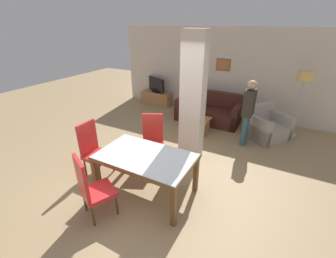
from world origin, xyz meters
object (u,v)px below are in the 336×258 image
(dining_chair_far_left, at_px, (152,139))
(tv_screen, at_px, (156,85))
(sofa, at_px, (208,112))
(bottle, at_px, (199,115))
(dining_chair_near_left, at_px, (91,187))
(dining_table, at_px, (145,163))
(standing_person, at_px, (248,109))
(coffee_table, at_px, (197,125))
(tv_stand, at_px, (156,98))
(armchair, at_px, (266,127))
(dining_chair_head_left, at_px, (93,148))
(floor_lamp, at_px, (303,82))

(dining_chair_far_left, bearing_deg, tv_screen, -85.01)
(sofa, bearing_deg, bottle, 93.05)
(dining_chair_near_left, bearing_deg, dining_chair_far_left, 115.43)
(dining_table, xyz_separation_m, bottle, (-0.04, 2.67, -0.08))
(dining_chair_near_left, xyz_separation_m, standing_person, (1.59, 3.49, 0.37))
(dining_table, xyz_separation_m, standing_person, (1.18, 2.64, 0.32))
(dining_chair_near_left, relative_size, tv_screen, 1.38)
(bottle, bearing_deg, standing_person, -1.57)
(coffee_table, bearing_deg, tv_stand, 145.35)
(dining_chair_near_left, height_order, tv_stand, dining_chair_near_left)
(armchair, bearing_deg, dining_chair_head_left, -3.02)
(standing_person, bearing_deg, dining_chair_head_left, 140.13)
(dining_chair_head_left, distance_m, dining_chair_near_left, 1.18)
(bottle, relative_size, floor_lamp, 0.15)
(dining_chair_head_left, bearing_deg, floor_lamp, 137.62)
(armchair, distance_m, bottle, 1.79)
(dining_chair_near_left, height_order, armchair, dining_chair_near_left)
(dining_chair_head_left, relative_size, floor_lamp, 0.64)
(floor_lamp, bearing_deg, dining_chair_head_left, -132.38)
(sofa, height_order, floor_lamp, floor_lamp)
(dining_chair_far_left, relative_size, dining_chair_head_left, 1.00)
(armchair, bearing_deg, standing_person, 4.13)
(tv_stand, bearing_deg, floor_lamp, -5.62)
(floor_lamp, bearing_deg, coffee_table, -155.07)
(armchair, distance_m, tv_screen, 4.06)
(armchair, bearing_deg, dining_table, 11.58)
(dining_chair_far_left, bearing_deg, bottle, -126.21)
(dining_table, bearing_deg, sofa, 91.48)
(dining_table, bearing_deg, dining_chair_near_left, -115.47)
(dining_chair_far_left, distance_m, tv_stand, 3.85)
(sofa, xyz_separation_m, standing_person, (1.28, -1.01, 0.63))
(tv_screen, bearing_deg, floor_lamp, -162.24)
(dining_chair_far_left, distance_m, bottle, 1.82)
(standing_person, bearing_deg, armchair, -31.15)
(bottle, height_order, tv_stand, bottle)
(dining_chair_near_left, xyz_separation_m, coffee_table, (0.31, 3.55, -0.34))
(coffee_table, bearing_deg, dining_chair_head_left, -112.59)
(dining_chair_far_left, height_order, tv_screen, dining_chair_far_left)
(coffee_table, bearing_deg, dining_table, -87.83)
(dining_chair_far_left, height_order, floor_lamp, floor_lamp)
(dining_chair_near_left, bearing_deg, standing_person, 90.99)
(coffee_table, height_order, tv_stand, tv_stand)
(dining_table, bearing_deg, floor_lamp, 59.53)
(standing_person, bearing_deg, floor_lamp, -39.91)
(tv_stand, bearing_deg, standing_person, -24.36)
(armchair, height_order, floor_lamp, floor_lamp)
(bottle, bearing_deg, sofa, 93.05)
(tv_stand, bearing_deg, tv_screen, 0.00)
(dining_chair_head_left, relative_size, bottle, 4.30)
(dining_chair_head_left, xyz_separation_m, dining_chair_near_left, (0.81, -0.85, 0.00))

